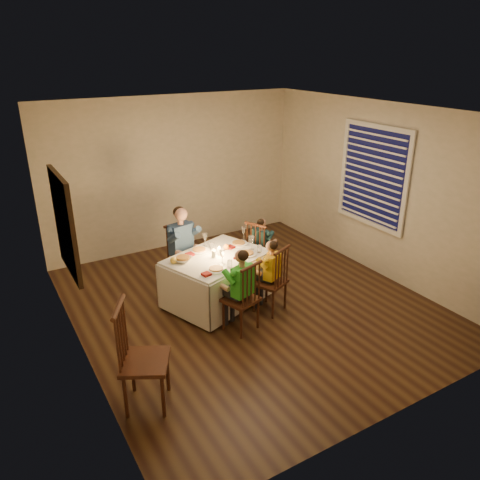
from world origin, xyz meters
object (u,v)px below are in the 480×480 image
chair_near_left (241,328)px  adult (184,285)px  chair_end (261,278)px  child_yellow (269,310)px  child_teal (261,278)px  chair_near_right (269,310)px  serving_bowl (183,260)px  child_green (241,328)px  chair_extra (149,403)px  dining_table (217,269)px  chair_adult (184,285)px

chair_near_left → adult: bearing=-102.4°
chair_end → adult: bearing=45.9°
child_yellow → child_teal: bearing=-140.2°
chair_near_right → serving_bowl: serving_bowl is taller
child_green → child_teal: size_ratio=1.12×
chair_extra → serving_bowl: bearing=-6.9°
child_yellow → serving_bowl: serving_bowl is taller
child_green → child_yellow: (0.57, 0.20, 0.00)m
child_green → child_yellow: size_ratio=1.07×
child_teal → serving_bowl: serving_bowl is taller
dining_table → child_green: dining_table is taller
adult → child_yellow: adult is taller
child_green → chair_extra: bearing=7.2°
chair_adult → chair_extra: 2.51m
chair_near_left → child_green: size_ratio=0.87×
chair_near_left → adult: (-0.13, 1.44, 0.00)m
dining_table → serving_bowl: bearing=151.3°
dining_table → chair_near_right: dining_table is taller
chair_adult → child_teal: bearing=-30.8°
chair_extra → child_green: 1.62m
adult → serving_bowl: bearing=-124.8°
chair_near_right → adult: 1.42m
chair_extra → child_yellow: bearing=-38.0°
dining_table → chair_near_right: (0.50, -0.56, -0.49)m
adult → child_green: adult is taller
chair_end → chair_near_left: bearing=112.0°
dining_table → chair_near_right: size_ratio=1.67×
dining_table → chair_near_right: 0.90m
chair_end → child_yellow: child_yellow is taller
child_green → chair_adult: bearing=-102.4°
chair_end → child_yellow: (-0.41, -0.85, 0.00)m
dining_table → chair_near_left: (-0.07, -0.75, -0.49)m
chair_adult → child_yellow: (0.70, -1.24, 0.00)m
dining_table → serving_bowl: 0.52m
dining_table → child_teal: 1.08m
dining_table → chair_adult: bearing=86.8°
child_teal → serving_bowl: bearing=74.3°
chair_near_left → child_yellow: (0.57, 0.20, 0.00)m
chair_extra → child_teal: 3.00m
chair_near_left → chair_near_right: size_ratio=1.00×
chair_adult → child_teal: size_ratio=0.97×
dining_table → chair_adult: (-0.20, 0.68, -0.49)m
chair_adult → serving_bowl: 0.98m
child_green → child_yellow: 0.60m
chair_extra → chair_near_right: bearing=-38.0°
chair_adult → serving_bowl: serving_bowl is taller
child_green → adult: bearing=-102.4°
chair_adult → chair_near_right: size_ratio=1.00×
child_green → child_teal: bearing=-150.8°
chair_near_left → chair_adult: bearing=-102.4°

